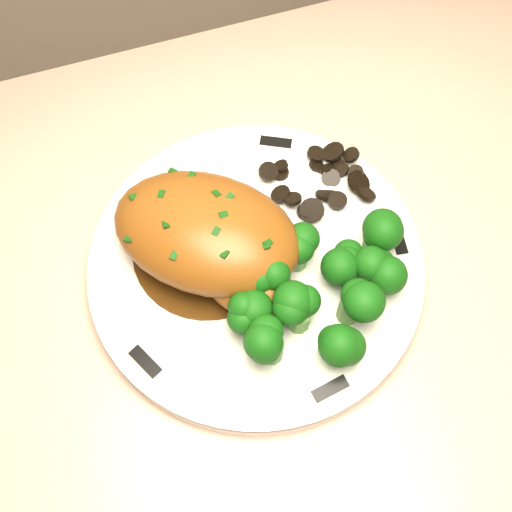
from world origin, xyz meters
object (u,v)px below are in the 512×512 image
object	(u,v)px
broccoli_florets	(317,290)
plate	(256,266)
chicken_breast	(211,238)
counter	(384,351)

from	to	relation	value
broccoli_florets	plate	bearing A→B (deg)	123.81
chicken_breast	broccoli_florets	size ratio (longest dim) A/B	1.27
plate	broccoli_florets	bearing A→B (deg)	-56.19
counter	plate	distance (m)	0.48
plate	broccoli_florets	size ratio (longest dim) A/B	1.91
plate	chicken_breast	bearing A→B (deg)	152.24
counter	broccoli_florets	xyz separation A→B (m)	(-0.17, -0.05, 0.47)
counter	chicken_breast	size ratio (longest dim) A/B	9.88
plate	chicken_breast	xyz separation A→B (m)	(-0.03, 0.02, 0.04)
chicken_breast	plate	bearing A→B (deg)	10.44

